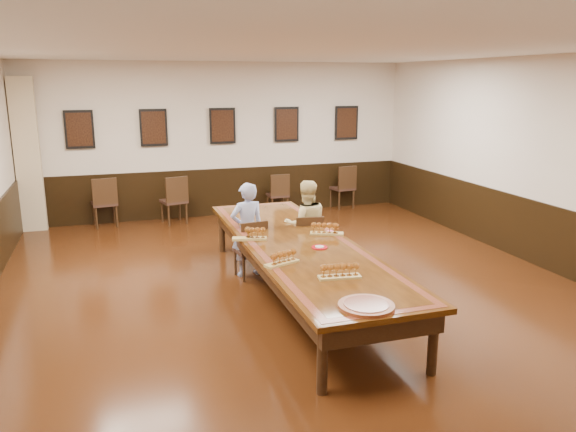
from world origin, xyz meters
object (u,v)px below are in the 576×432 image
object	(u,v)px
chair_man	(250,248)
carved_platter	(366,306)
spare_chair_b	(174,199)
spare_chair_a	(104,202)
spare_chair_d	(342,187)
person_man	(247,230)
person_woman	(306,225)
chair_woman	(307,243)
conference_table	(300,253)
spare_chair_c	(278,194)

from	to	relation	value
chair_man	carved_platter	distance (m)	3.22
carved_platter	spare_chair_b	bearing A→B (deg)	98.51
spare_chair_a	spare_chair_d	xyz separation A→B (m)	(5.12, 0.08, -0.01)
spare_chair_b	spare_chair_d	distance (m)	3.80
spare_chair_b	person_man	bearing A→B (deg)	86.43
spare_chair_d	person_woman	distance (m)	4.33
chair_woman	spare_chair_b	size ratio (longest dim) A/B	0.90
chair_man	carved_platter	size ratio (longest dim) A/B	1.42
conference_table	carved_platter	bearing A→B (deg)	-92.68
spare_chair_b	person_woman	distance (m)	3.82
spare_chair_a	spare_chair_b	distance (m)	1.34
chair_man	chair_woman	distance (m)	0.89
spare_chair_a	conference_table	world-z (taller)	spare_chair_a
person_woman	spare_chair_c	bearing A→B (deg)	-92.56
chair_woman	person_man	xyz separation A→B (m)	(-0.90, 0.08, 0.26)
chair_woman	spare_chair_d	xyz separation A→B (m)	(2.22, 3.82, 0.05)
person_man	conference_table	distance (m)	1.15
person_woman	conference_table	world-z (taller)	person_woman
person_woman	conference_table	size ratio (longest dim) A/B	0.28
spare_chair_b	conference_table	size ratio (longest dim) A/B	0.20
spare_chair_a	spare_chair_d	bearing A→B (deg)	173.64
person_woman	conference_table	bearing A→B (deg)	73.84
spare_chair_b	conference_table	bearing A→B (deg)	89.35
chair_man	spare_chair_d	world-z (taller)	spare_chair_d
chair_man	conference_table	xyz separation A→B (m)	(0.43, -0.97, 0.17)
spare_chair_d	carved_platter	bearing A→B (deg)	60.64
carved_platter	chair_man	bearing A→B (deg)	95.90
person_man	carved_platter	size ratio (longest dim) A/B	2.27
chair_man	chair_woman	world-z (taller)	chair_woman
chair_woman	spare_chair_b	xyz separation A→B (m)	(-1.57, 3.57, 0.05)
spare_chair_b	spare_chair_c	distance (m)	2.23
spare_chair_b	carved_platter	size ratio (longest dim) A/B	1.59
spare_chair_a	carved_platter	size ratio (longest dim) A/B	1.61
spare_chair_b	carved_platter	xyz separation A→B (m)	(1.01, -6.77, 0.28)
spare_chair_a	carved_platter	distance (m)	7.33
spare_chair_c	person_woman	xyz separation A→B (m)	(-0.64, -3.61, 0.24)
chair_woman	person_man	world-z (taller)	person_man
spare_chair_c	carved_platter	xyz separation A→B (m)	(-1.22, -6.90, 0.32)
spare_chair_b	chair_man	bearing A→B (deg)	86.36
spare_chair_c	spare_chair_d	world-z (taller)	spare_chair_d
spare_chair_a	person_woman	size ratio (longest dim) A/B	0.72
spare_chair_c	person_woman	distance (m)	3.67
person_man	spare_chair_c	bearing A→B (deg)	-121.44
spare_chair_b	carved_platter	distance (m)	6.85
chair_woman	spare_chair_c	bearing A→B (deg)	-92.49
chair_man	chair_woman	xyz separation A→B (m)	(0.89, 0.01, 0.00)
spare_chair_b	person_woman	size ratio (longest dim) A/B	0.71
spare_chair_d	chair_woman	bearing A→B (deg)	52.10
chair_woman	person_woman	distance (m)	0.27
chair_man	spare_chair_c	xyz separation A→B (m)	(1.54, 3.71, 0.01)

